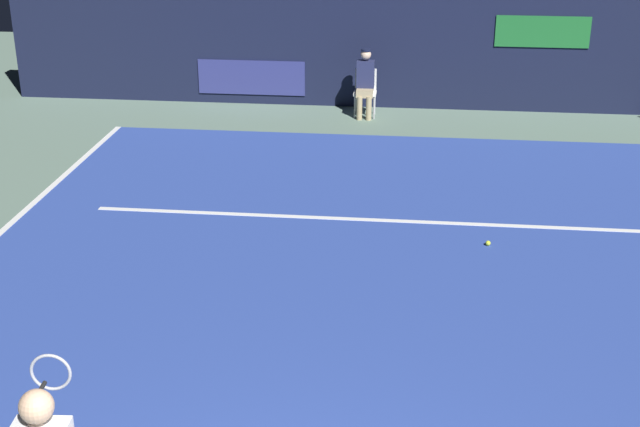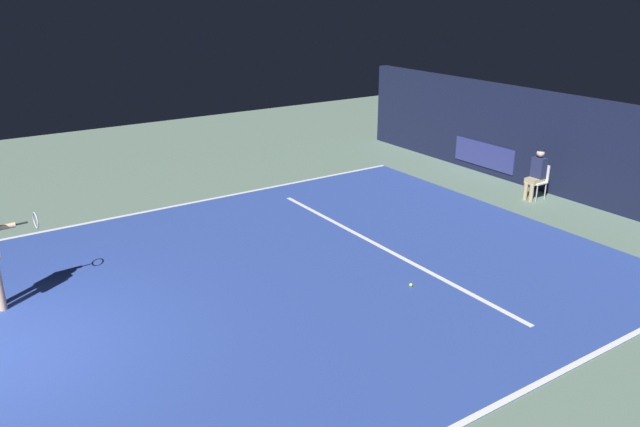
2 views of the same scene
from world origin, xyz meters
name	(u,v)px [view 1 (image 1 of 2)]	position (x,y,z in m)	size (l,w,h in m)	color
ground_plane	(351,291)	(0.00, 5.16, 0.00)	(30.15, 30.15, 0.00)	slate
court_surface	(351,290)	(0.00, 5.16, 0.01)	(9.84, 12.31, 0.01)	#2D479E
line_service	(363,219)	(0.00, 7.31, 0.01)	(7.68, 0.10, 0.01)	white
back_wall	(384,42)	(0.00, 13.42, 1.30)	(15.28, 0.33, 2.60)	#141933
line_judge_on_chair	(365,82)	(-0.31, 12.59, 0.69)	(0.44, 0.53, 1.32)	white
tennis_ball	(488,243)	(1.69, 6.61, 0.05)	(0.07, 0.07, 0.07)	#CCE033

